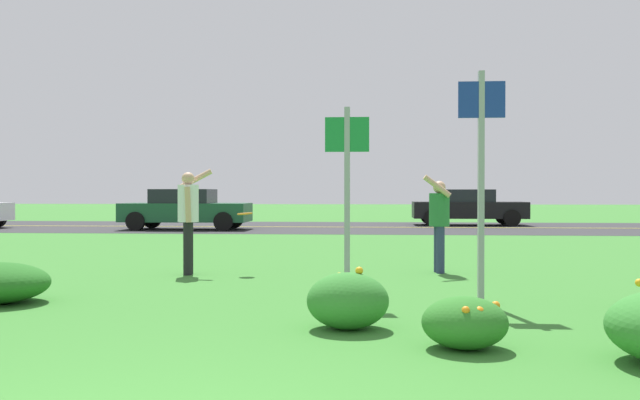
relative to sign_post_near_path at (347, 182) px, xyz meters
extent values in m
plane|color=#387A2D|center=(-1.02, 5.87, -1.48)|extent=(120.00, 120.00, 0.00)
cube|color=#2D2D30|center=(-1.02, 17.46, -1.47)|extent=(120.00, 8.99, 0.01)
cube|color=yellow|center=(-1.02, 17.46, -1.47)|extent=(120.00, 0.16, 0.00)
ellipsoid|color=#337F2D|center=(0.08, -1.96, -1.20)|extent=(0.81, 0.74, 0.56)
sphere|color=gold|center=(0.20, -1.93, -0.91)|extent=(0.08, 0.08, 0.08)
sphere|color=gold|center=(0.23, -1.69, -1.08)|extent=(0.05, 0.05, 0.05)
sphere|color=gold|center=(-0.01, -1.76, -0.97)|extent=(0.06, 0.06, 0.06)
sphere|color=gold|center=(2.57, -2.77, -0.89)|extent=(0.07, 0.07, 0.07)
ellipsoid|color=#2D7526|center=(1.12, -2.74, -1.25)|extent=(0.74, 0.69, 0.45)
sphere|color=orange|center=(0.90, -2.47, -1.20)|extent=(0.06, 0.06, 0.06)
sphere|color=orange|center=(1.10, -2.99, -1.10)|extent=(0.07, 0.07, 0.07)
sphere|color=orange|center=(1.41, -2.63, -1.12)|extent=(0.08, 0.08, 0.08)
sphere|color=orange|center=(1.19, -2.83, -1.12)|extent=(0.05, 0.05, 0.05)
sphere|color=orange|center=(0.99, -2.48, -1.18)|extent=(0.06, 0.06, 0.06)
sphere|color=orange|center=(1.22, -2.95, -1.12)|extent=(0.09, 0.09, 0.09)
sphere|color=orange|center=(1.20, -2.60, -1.20)|extent=(0.07, 0.07, 0.07)
cube|color=#93969B|center=(0.00, 0.01, -0.26)|extent=(0.07, 0.10, 2.43)
cube|color=#197F38|center=(0.00, -0.02, 0.60)|extent=(0.56, 0.03, 0.44)
cube|color=#93969B|center=(1.64, -0.26, -0.07)|extent=(0.07, 0.10, 2.82)
cube|color=navy|center=(1.64, -0.29, 0.99)|extent=(0.56, 0.03, 0.44)
cylinder|color=silver|center=(-2.70, 2.30, -0.31)|extent=(0.34, 0.34, 0.61)
sphere|color=tan|center=(-2.70, 2.30, 0.09)|extent=(0.21, 0.21, 0.21)
cylinder|color=black|center=(-2.71, 2.39, -1.05)|extent=(0.14, 0.14, 0.86)
cylinder|color=black|center=(-2.68, 2.22, -1.05)|extent=(0.14, 0.14, 0.86)
cylinder|color=tan|center=(-2.62, 2.51, 0.09)|extent=(0.56, 0.17, 0.35)
cylinder|color=tan|center=(-2.65, 2.11, -0.33)|extent=(0.12, 0.10, 0.58)
cylinder|color=#287038|center=(1.43, 2.88, -0.42)|extent=(0.34, 0.34, 0.55)
sphere|color=tan|center=(1.43, 2.88, -0.05)|extent=(0.21, 0.21, 0.21)
cylinder|color=navy|center=(1.44, 2.80, -1.09)|extent=(0.14, 0.14, 0.78)
cylinder|color=navy|center=(1.42, 2.97, -1.09)|extent=(0.14, 0.14, 0.78)
cylinder|color=tan|center=(1.38, 2.68, -0.03)|extent=(0.48, 0.15, 0.38)
cylinder|color=tan|center=(1.39, 3.07, -0.44)|extent=(0.12, 0.10, 0.52)
cylinder|color=orange|center=(-1.80, 2.51, -0.48)|extent=(0.25, 0.25, 0.04)
torus|color=orange|center=(-1.80, 2.51, -0.49)|extent=(0.25, 0.25, 0.04)
cube|color=#194C2D|center=(-6.38, 15.44, -0.86)|extent=(4.50, 1.82, 0.66)
cube|color=black|center=(-6.48, 15.44, -0.29)|extent=(2.10, 1.64, 0.52)
cylinder|color=black|center=(-4.83, 16.33, -1.15)|extent=(0.66, 0.22, 0.66)
cylinder|color=black|center=(-4.83, 14.55, -1.15)|extent=(0.66, 0.22, 0.66)
cylinder|color=black|center=(-7.93, 16.33, -1.15)|extent=(0.66, 0.22, 0.66)
cylinder|color=black|center=(-7.93, 14.55, -1.15)|extent=(0.66, 0.22, 0.66)
cube|color=black|center=(4.17, 19.48, -0.86)|extent=(4.50, 1.82, 0.66)
cube|color=black|center=(4.07, 19.48, -0.29)|extent=(2.10, 1.64, 0.52)
cylinder|color=black|center=(5.72, 20.37, -1.15)|extent=(0.66, 0.22, 0.66)
cylinder|color=black|center=(5.72, 18.59, -1.15)|extent=(0.66, 0.22, 0.66)
cylinder|color=black|center=(2.62, 20.37, -1.15)|extent=(0.66, 0.22, 0.66)
cylinder|color=black|center=(2.62, 18.59, -1.15)|extent=(0.66, 0.22, 0.66)
camera|label=1|loc=(0.34, -8.73, -0.12)|focal=38.57mm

